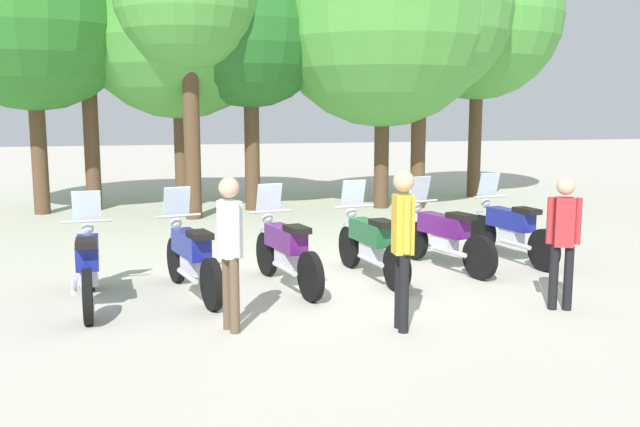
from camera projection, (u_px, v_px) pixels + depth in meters
The scene contains 16 objects.
ground_plane at pixel (329, 281), 9.75m from camera, with size 80.00×80.00×0.00m, color #BCB7A8.
motorcycle_0 at pixel (88, 264), 8.50m from camera, with size 0.62×2.19×1.37m.
motorcycle_1 at pixel (191, 256), 9.00m from camera, with size 0.72×2.16×1.37m.
motorcycle_2 at pixel (286, 250), 9.40m from camera, with size 0.67×2.17×1.37m.
motorcycle_3 at pixel (370, 243), 9.89m from camera, with size 0.62×2.19×1.37m.
motorcycle_4 at pixel (443, 235), 10.49m from camera, with size 0.78×2.14×1.37m.
motorcycle_5 at pixel (510, 229), 11.06m from camera, with size 0.62×2.18×1.37m.
person_0 at pixel (563, 234), 8.24m from camera, with size 0.40×0.28×1.62m.
person_1 at pixel (403, 237), 7.44m from camera, with size 0.25×0.41×1.77m.
person_2 at pixel (230, 242), 7.42m from camera, with size 0.28×0.40×1.70m.
tree_0 at pixel (30, 2), 15.39m from camera, with size 4.88×4.88×7.25m.
tree_2 at pixel (178, 15), 16.38m from camera, with size 4.91×4.91×7.10m.
tree_4 at pixel (250, 27), 16.13m from camera, with size 3.80×3.80×6.25m.
tree_5 at pixel (383, 13), 16.40m from camera, with size 5.45×5.45×7.43m.
tree_6 at pixel (421, 11), 16.37m from camera, with size 4.34×4.34×6.92m.
tree_7 at pixel (479, 17), 18.62m from camera, with size 4.46×4.46×7.13m.
Camera 1 is at (-2.54, -9.15, 2.40)m, focal length 38.66 mm.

